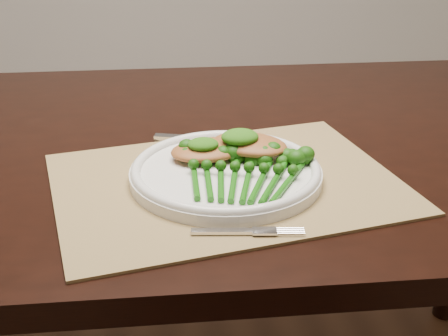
{
  "coord_description": "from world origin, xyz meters",
  "views": [
    {
      "loc": [
        -0.08,
        -1.07,
        1.17
      ],
      "look_at": [
        0.02,
        -0.25,
        0.78
      ],
      "focal_mm": 50.0,
      "sensor_mm": 36.0,
      "label": 1
    }
  ],
  "objects": [
    {
      "name": "chicken_fillet_right",
      "position": [
        0.07,
        -0.19,
        0.79
      ],
      "size": [
        0.15,
        0.13,
        0.02
      ],
      "primitive_type": "ellipsoid",
      "rotation": [
        0.0,
        0.0,
        -0.53
      ],
      "color": "#A76430",
      "rests_on": "dinner_plate"
    },
    {
      "name": "fork",
      "position": [
        0.05,
        -0.4,
        0.76
      ],
      "size": [
        0.15,
        0.03,
        0.0
      ],
      "rotation": [
        0.0,
        0.0,
        -0.12
      ],
      "color": "silver",
      "rests_on": "placemat"
    },
    {
      "name": "broccolini_bundle",
      "position": [
        0.04,
        -0.28,
        0.78
      ],
      "size": [
        0.2,
        0.21,
        0.04
      ],
      "rotation": [
        0.0,
        0.0,
        -0.26
      ],
      "color": "#14580B",
      "rests_on": "dinner_plate"
    },
    {
      "name": "dining_table",
      "position": [
        -0.0,
        -0.06,
        0.38
      ],
      "size": [
        1.62,
        0.93,
        0.75
      ],
      "rotation": [
        0.0,
        0.0,
        -0.02
      ],
      "color": "black",
      "rests_on": "ground"
    },
    {
      "name": "dinner_plate",
      "position": [
        0.03,
        -0.24,
        0.77
      ],
      "size": [
        0.29,
        0.29,
        0.03
      ],
      "color": "white",
      "rests_on": "placemat"
    },
    {
      "name": "pesto_dollop_right",
      "position": [
        0.06,
        -0.2,
        0.8
      ],
      "size": [
        0.06,
        0.05,
        0.02
      ],
      "primitive_type": "ellipsoid",
      "color": "#1B4F0B",
      "rests_on": "chicken_fillet_right"
    },
    {
      "name": "knife",
      "position": [
        0.01,
        -0.09,
        0.76
      ],
      "size": [
        0.22,
        0.08,
        0.01
      ],
      "rotation": [
        0.0,
        0.0,
        -0.26
      ],
      "color": "silver",
      "rests_on": "placemat"
    },
    {
      "name": "chicken_fillet_left",
      "position": [
        0.01,
        -0.19,
        0.78
      ],
      "size": [
        0.14,
        0.11,
        0.02
      ],
      "primitive_type": "ellipsoid",
      "rotation": [
        0.0,
        0.0,
        0.23
      ],
      "color": "#A76430",
      "rests_on": "dinner_plate"
    },
    {
      "name": "pesto_dollop_left",
      "position": [
        -0.0,
        -0.2,
        0.8
      ],
      "size": [
        0.05,
        0.04,
        0.02
      ],
      "primitive_type": "ellipsoid",
      "color": "#1B4F0B",
      "rests_on": "chicken_fillet_left"
    },
    {
      "name": "placemat",
      "position": [
        0.03,
        -0.25,
        0.75
      ],
      "size": [
        0.56,
        0.46,
        0.0
      ],
      "primitive_type": "cube",
      "rotation": [
        0.0,
        0.0,
        0.19
      ],
      "color": "#947A4B",
      "rests_on": "dining_table"
    }
  ]
}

